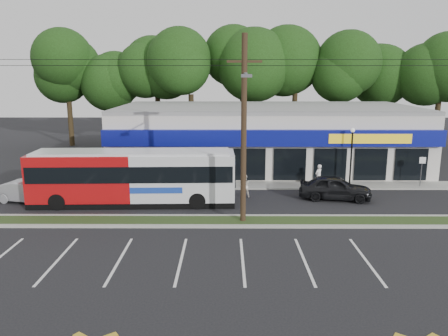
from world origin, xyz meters
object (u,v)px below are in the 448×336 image
at_px(metrobus, 133,176).
at_px(pedestrian_a, 318,176).
at_px(lamp_post, 352,150).
at_px(car_dark, 335,188).
at_px(pedestrian_b, 244,186).
at_px(utility_pole, 241,124).
at_px(car_silver, 28,191).
at_px(sign_post, 422,166).

relative_size(metrobus, pedestrian_a, 7.45).
relative_size(lamp_post, car_dark, 0.93).
bearing_deg(pedestrian_b, utility_pole, 71.39).
relative_size(car_dark, car_silver, 1.09).
bearing_deg(car_dark, metrobus, 105.37).
height_order(car_dark, car_silver, car_dark).
xyz_separation_m(metrobus, pedestrian_a, (12.36, 4.00, -0.94)).
height_order(metrobus, pedestrian_b, metrobus).
xyz_separation_m(utility_pole, pedestrian_a, (5.84, 7.57, -4.57)).
bearing_deg(utility_pole, lamp_post, 43.95).
distance_m(lamp_post, pedestrian_a, 2.97).
bearing_deg(metrobus, sign_post, 9.98).
xyz_separation_m(metrobus, pedestrian_b, (6.97, 1.50, -1.03)).
height_order(lamp_post, car_silver, lamp_post).
bearing_deg(lamp_post, car_silver, -169.56).
xyz_separation_m(utility_pole, metrobus, (-6.52, 3.57, -3.63)).
height_order(car_dark, pedestrian_b, car_dark).
relative_size(lamp_post, sign_post, 1.91).
height_order(utility_pole, lamp_post, utility_pole).
xyz_separation_m(sign_post, pedestrian_a, (-7.33, -0.07, -0.71)).
bearing_deg(pedestrian_a, car_silver, -28.31).
bearing_deg(car_dark, car_silver, 102.77).
distance_m(metrobus, car_silver, 6.93).
xyz_separation_m(lamp_post, sign_post, (5.00, -0.23, -1.12)).
distance_m(sign_post, pedestrian_a, 7.36).
distance_m(utility_pole, pedestrian_b, 6.90).
xyz_separation_m(car_silver, pedestrian_a, (19.19, 3.67, 0.16)).
bearing_deg(sign_post, pedestrian_a, -179.42).
bearing_deg(lamp_post, pedestrian_b, -160.06).
distance_m(utility_pole, sign_post, 15.71).
bearing_deg(pedestrian_a, utility_pole, 13.24).
xyz_separation_m(metrobus, car_silver, (-6.83, 0.33, -1.10)).
distance_m(lamp_post, pedestrian_b, 8.43).
relative_size(utility_pole, metrobus, 3.96).
distance_m(sign_post, car_silver, 26.79).
bearing_deg(car_silver, pedestrian_b, -74.33).
distance_m(lamp_post, metrobus, 15.33).
xyz_separation_m(lamp_post, car_silver, (-21.52, -3.97, -1.98)).
relative_size(utility_pole, car_silver, 11.96).
relative_size(utility_pole, sign_post, 22.47).
height_order(utility_pole, pedestrian_b, utility_pole).
bearing_deg(pedestrian_a, metrobus, -21.19).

